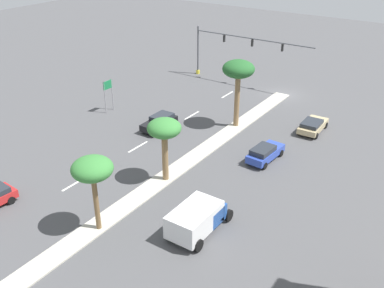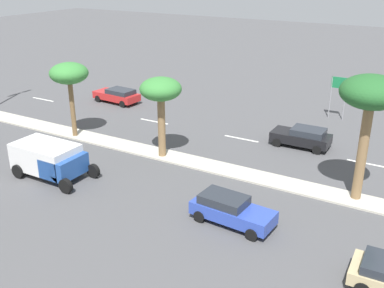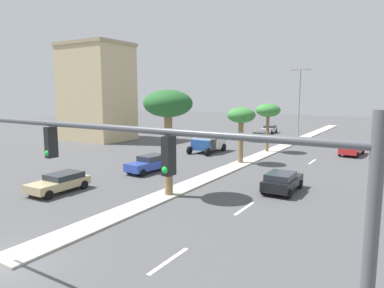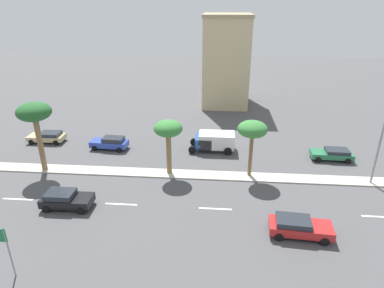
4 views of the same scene
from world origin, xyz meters
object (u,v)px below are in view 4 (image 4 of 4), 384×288
object	(u,v)px
sedan_red_front	(299,226)
sedan_blue_center	(110,143)
sedan_green_mid	(333,154)
sedan_black_inboard	(66,199)
palm_tree_front	(34,114)
palm_tree_right	(168,131)
commercial_building	(226,60)
box_truck	(213,141)
palm_tree_rear	(253,130)
sedan_tan_leading	(48,137)

from	to	relation	value
sedan_red_front	sedan_blue_center	world-z (taller)	sedan_blue_center
sedan_green_mid	sedan_black_inboard	distance (m)	27.81
sedan_blue_center	palm_tree_front	bearing A→B (deg)	-41.01
palm_tree_front	palm_tree_right	distance (m)	13.08
palm_tree_right	sedan_black_inboard	xyz separation A→B (m)	(6.76, -7.85, -3.88)
commercial_building	sedan_black_inboard	xyz separation A→B (m)	(32.98, -13.55, -6.43)
palm_tree_front	box_truck	world-z (taller)	palm_tree_front
sedan_black_inboard	box_truck	bearing A→B (deg)	136.71
commercial_building	palm_tree_front	bearing A→B (deg)	-35.03
commercial_building	sedan_blue_center	bearing A→B (deg)	-33.14
sedan_red_front	box_truck	world-z (taller)	box_truck
palm_tree_rear	sedan_green_mid	bearing A→B (deg)	115.81
commercial_building	sedan_black_inboard	bearing A→B (deg)	-22.34
commercial_building	palm_tree_front	xyz separation A→B (m)	(26.67, -18.69, -1.12)
palm_tree_rear	sedan_blue_center	bearing A→B (deg)	-108.50
sedan_green_mid	sedan_tan_leading	bearing A→B (deg)	-93.65
palm_tree_right	palm_tree_rear	world-z (taller)	palm_tree_rear
palm_tree_front	sedan_green_mid	bearing A→B (deg)	99.54
commercial_building	palm_tree_rear	world-z (taller)	commercial_building
commercial_building	sedan_tan_leading	world-z (taller)	commercial_building
sedan_red_front	palm_tree_right	bearing A→B (deg)	-128.65
commercial_building	sedan_green_mid	size ratio (longest dim) A/B	3.20
palm_tree_front	sedan_black_inboard	world-z (taller)	palm_tree_front
sedan_green_mid	sedan_blue_center	world-z (taller)	sedan_blue_center
sedan_tan_leading	box_truck	size ratio (longest dim) A/B	0.85
commercial_building	sedan_green_mid	world-z (taller)	commercial_building
palm_tree_front	sedan_red_front	xyz separation A→B (m)	(8.40, 24.05, -5.34)
palm_tree_front	sedan_red_front	world-z (taller)	palm_tree_front
sedan_black_inboard	sedan_blue_center	bearing A→B (deg)	-179.93
palm_tree_front	sedan_green_mid	distance (m)	31.39
palm_tree_right	sedan_red_front	bearing A→B (deg)	51.35
palm_tree_front	sedan_blue_center	world-z (taller)	palm_tree_front
sedan_green_mid	sedan_tan_leading	world-z (taller)	sedan_tan_leading
palm_tree_front	sedan_red_front	distance (m)	26.03
sedan_blue_center	sedan_tan_leading	bearing A→B (deg)	-99.35
palm_tree_right	sedan_tan_leading	bearing A→B (deg)	-112.78
palm_tree_rear	sedan_black_inboard	bearing A→B (deg)	-66.64
palm_tree_front	sedan_blue_center	xyz separation A→B (m)	(-5.89, 5.13, -5.31)
sedan_black_inboard	commercial_building	bearing A→B (deg)	157.66
commercial_building	box_truck	size ratio (longest dim) A/B	2.75
palm_tree_front	palm_tree_right	size ratio (longest dim) A/B	1.29
palm_tree_right	sedan_blue_center	world-z (taller)	palm_tree_right
palm_tree_rear	sedan_red_front	world-z (taller)	palm_tree_rear
sedan_tan_leading	sedan_green_mid	bearing A→B (deg)	86.35
sedan_blue_center	sedan_green_mid	bearing A→B (deg)	88.26
commercial_building	sedan_red_front	distance (m)	36.06
commercial_building	palm_tree_rear	size ratio (longest dim) A/B	2.52
sedan_red_front	sedan_tan_leading	size ratio (longest dim) A/B	1.07
commercial_building	sedan_tan_leading	distance (m)	30.02
sedan_tan_leading	sedan_black_inboard	size ratio (longest dim) A/B	1.05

